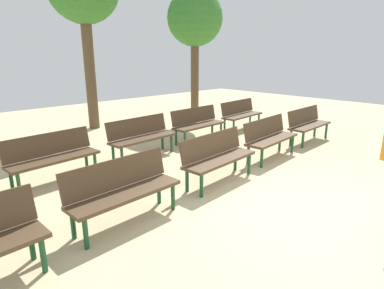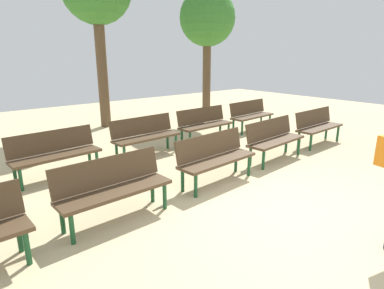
% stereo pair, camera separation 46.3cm
% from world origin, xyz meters
% --- Properties ---
extents(ground_plane, '(24.43, 24.43, 0.00)m').
position_xyz_m(ground_plane, '(0.00, 0.00, 0.00)').
color(ground_plane, '#CCB789').
extents(bench_r0_c1, '(1.62, 0.54, 0.87)m').
position_xyz_m(bench_r0_c1, '(-2.04, 1.49, 0.50)').
color(bench_r0_c1, '#4C3823').
rests_on(bench_r0_c1, ground_plane).
extents(bench_r0_c2, '(1.63, 0.58, 0.87)m').
position_xyz_m(bench_r0_c2, '(-0.03, 1.57, 0.50)').
color(bench_r0_c2, '#4C3823').
rests_on(bench_r0_c2, ground_plane).
extents(bench_r0_c3, '(1.63, 0.60, 0.87)m').
position_xyz_m(bench_r0_c3, '(1.85, 1.71, 0.50)').
color(bench_r0_c3, '#4C3823').
rests_on(bench_r0_c3, ground_plane).
extents(bench_r0_c4, '(1.61, 0.53, 0.87)m').
position_xyz_m(bench_r0_c4, '(3.78, 1.80, 0.50)').
color(bench_r0_c4, '#4C3823').
rests_on(bench_r0_c4, ground_plane).
extents(bench_r1_c1, '(1.63, 0.60, 0.87)m').
position_xyz_m(bench_r1_c1, '(-2.16, 3.64, 0.50)').
color(bench_r1_c1, '#4C3823').
rests_on(bench_r1_c1, ground_plane).
extents(bench_r1_c2, '(1.62, 0.57, 0.87)m').
position_xyz_m(bench_r1_c2, '(-0.15, 3.74, 0.50)').
color(bench_r1_c2, '#4C3823').
rests_on(bench_r1_c2, ground_plane).
extents(bench_r1_c3, '(1.62, 0.54, 0.87)m').
position_xyz_m(bench_r1_c3, '(1.71, 3.83, 0.50)').
color(bench_r1_c3, '#4C3823').
rests_on(bench_r1_c3, ground_plane).
extents(bench_r1_c4, '(1.63, 0.60, 0.87)m').
position_xyz_m(bench_r1_c4, '(3.64, 3.90, 0.50)').
color(bench_r1_c4, '#4C3823').
rests_on(bench_r1_c4, ground_plane).
extents(tree_0, '(1.83, 1.83, 4.30)m').
position_xyz_m(tree_0, '(3.72, 6.00, 3.32)').
color(tree_0, brown).
rests_on(tree_0, ground_plane).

